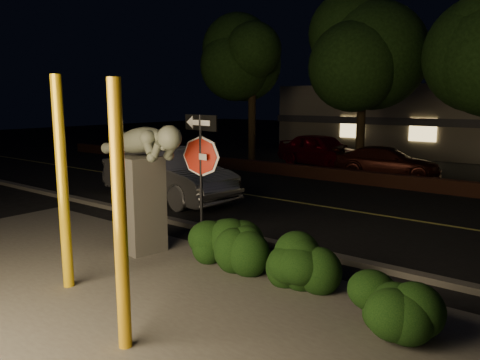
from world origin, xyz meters
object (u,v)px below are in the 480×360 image
at_px(parked_car_darkred, 387,162).
at_px(signpost, 201,157).
at_px(silver_sedan, 168,174).
at_px(parked_car_red, 321,150).
at_px(sculpture, 141,174).
at_px(yellow_pole_right, 120,219).
at_px(yellow_pole_left, 63,185).

bearing_deg(parked_car_darkred, signpost, 172.12).
distance_m(silver_sedan, parked_car_red, 9.80).
height_order(sculpture, parked_car_darkred, sculpture).
bearing_deg(parked_car_darkred, sculpture, 166.86).
distance_m(yellow_pole_right, parked_car_red, 17.52).
relative_size(yellow_pole_left, parked_car_darkred, 0.84).
xyz_separation_m(silver_sedan, parked_car_darkred, (3.79, 8.74, -0.22)).
bearing_deg(sculpture, parked_car_darkred, 96.17).
bearing_deg(yellow_pole_left, silver_sedan, 122.83).
relative_size(yellow_pole_right, silver_sedan, 0.68).
bearing_deg(silver_sedan, signpost, -120.52).
distance_m(signpost, sculpture, 1.33).
xyz_separation_m(yellow_pole_left, yellow_pole_right, (2.37, -0.68, -0.07)).
distance_m(sculpture, parked_car_darkred, 12.71).
relative_size(yellow_pole_right, sculpture, 1.27).
height_order(yellow_pole_left, parked_car_darkred, yellow_pole_left).
bearing_deg(signpost, silver_sedan, 152.61).
bearing_deg(parked_car_red, signpost, -147.18).
bearing_deg(yellow_pole_right, yellow_pole_left, 164.10).
relative_size(signpost, silver_sedan, 0.57).
height_order(yellow_pole_right, signpost, yellow_pole_right).
height_order(signpost, silver_sedan, signpost).
bearing_deg(yellow_pole_left, signpost, 75.84).
bearing_deg(signpost, yellow_pole_left, -95.25).
xyz_separation_m(yellow_pole_left, parked_car_darkred, (-0.04, 14.69, -1.17)).
relative_size(yellow_pole_right, signpost, 1.19).
distance_m(yellow_pole_left, parked_car_red, 16.20).
bearing_deg(yellow_pole_right, parked_car_red, 110.15).
bearing_deg(parked_car_darkred, yellow_pole_left, 168.92).
bearing_deg(sculpture, parked_car_red, 111.18).
bearing_deg(signpost, yellow_pole_right, -53.88).
height_order(signpost, sculpture, signpost).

